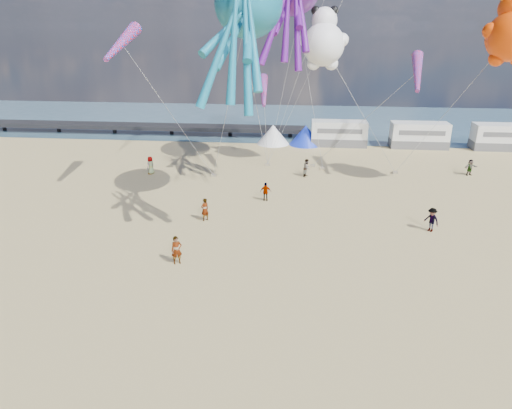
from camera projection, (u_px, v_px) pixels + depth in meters
name	position (u px, v px, depth m)	size (l,w,h in m)	color
ground	(257.00, 369.00, 19.43)	(120.00, 120.00, 0.00)	tan
water	(292.00, 121.00, 70.38)	(120.00, 120.00, 0.00)	#37576A
pier	(86.00, 125.00, 62.47)	(60.00, 3.00, 0.50)	black
motorhome_0	(339.00, 133.00, 55.38)	(6.60, 2.50, 3.00)	silver
motorhome_1	(419.00, 135.00, 54.48)	(6.60, 2.50, 3.00)	silver
motorhome_2	(502.00, 137.00, 53.59)	(6.60, 2.50, 3.00)	silver
tent_white	(273.00, 134.00, 56.24)	(4.00, 4.00, 2.40)	white
tent_blue	(306.00, 135.00, 55.86)	(4.00, 4.00, 2.40)	#1933CC
standing_person	(177.00, 250.00, 27.79)	(0.66, 0.43, 1.81)	tan
beachgoer_0	(151.00, 165.00, 44.85)	(0.64, 0.42, 1.76)	#7F6659
beachgoer_1	(307.00, 168.00, 44.03)	(0.85, 0.55, 1.74)	#7F6659
beachgoer_2	(432.00, 220.00, 32.23)	(0.85, 0.67, 1.76)	#7F6659
beachgoer_3	(266.00, 192.00, 37.90)	(1.03, 0.59, 1.60)	#7F6659
beachgoer_4	(470.00, 167.00, 44.45)	(0.93, 0.39, 1.59)	#7F6659
beachgoer_5	(205.00, 210.00, 34.00)	(1.64, 0.52, 1.77)	#7F6659
sandbag_a	(214.00, 175.00, 44.29)	(0.50, 0.35, 0.22)	gray
sandbag_b	(323.00, 168.00, 46.64)	(0.50, 0.35, 0.22)	gray
sandbag_c	(395.00, 173.00, 45.16)	(0.50, 0.35, 0.22)	gray
sandbag_d	(313.00, 166.00, 47.38)	(0.50, 0.35, 0.22)	gray
sandbag_e	(268.00, 165.00, 47.78)	(0.50, 0.35, 0.22)	gray
kite_octopus_teal	(249.00, 4.00, 29.93)	(4.09, 9.54, 10.90)	#157091
kite_panda	(323.00, 45.00, 41.85)	(4.68, 4.41, 6.61)	white
kite_teddy_orange	(512.00, 36.00, 34.20)	(4.49, 4.23, 6.34)	#F13F04
windsock_left	(121.00, 43.00, 34.93)	(1.10, 6.07, 6.07)	red
windsock_mid	(417.00, 72.00, 39.18)	(1.00, 5.92, 5.92)	red
windsock_right	(264.00, 91.00, 42.45)	(0.90, 4.45, 4.45)	red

